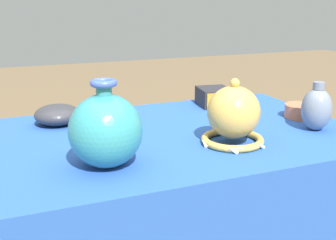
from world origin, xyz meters
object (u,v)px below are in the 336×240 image
Objects in this scene: vase_tall_bulbous at (106,130)px; vase_dome_bell at (233,117)px; pot_squat_terracotta at (302,111)px; mosaic_tile_box at (214,97)px; jar_round_slate at (317,109)px; bowl_shallow_charcoal at (57,115)px.

vase_tall_bulbous is 1.14× the size of vase_dome_bell.
vase_tall_bulbous is 0.81m from pot_squat_terracotta.
pot_squat_terracotta is (0.21, -0.28, -0.01)m from mosaic_tile_box.
vase_tall_bulbous reaches higher than vase_dome_bell.
mosaic_tile_box is (0.57, 0.47, -0.06)m from vase_tall_bulbous.
mosaic_tile_box is 1.26× the size of pot_squat_terracotta.
mosaic_tile_box is 0.35m from pot_squat_terracotta.
mosaic_tile_box is at bearing 68.74° from vase_dome_bell.
vase_dome_bell is 0.33m from jar_round_slate.
jar_round_slate reaches higher than pot_squat_terracotta.
vase_dome_bell is at bearing -177.63° from jar_round_slate.
bowl_shallow_charcoal is at bearing 163.55° from pot_squat_terracotta.
pot_squat_terracotta is (0.38, 0.15, -0.06)m from vase_dome_bell.
vase_dome_bell is (0.40, 0.03, -0.02)m from vase_tall_bulbous.
vase_dome_bell reaches higher than bowl_shallow_charcoal.
bowl_shallow_charcoal is (-0.63, -0.03, -0.00)m from mosaic_tile_box.
mosaic_tile_box is 0.45m from jar_round_slate.
mosaic_tile_box reaches higher than pot_squat_terracotta.
jar_round_slate is (-0.06, -0.14, 0.05)m from pot_squat_terracotta.
bowl_shallow_charcoal is (-0.85, 0.25, 0.01)m from pot_squat_terracotta.
mosaic_tile_box is at bearing 110.24° from jar_round_slate.
bowl_shallow_charcoal is at bearing 98.52° from vase_tall_bulbous.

